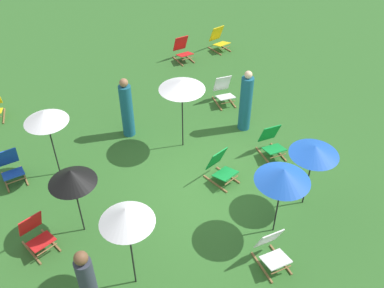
# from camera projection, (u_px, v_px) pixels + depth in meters

# --- Properties ---
(ground_plane) EXTENTS (40.00, 40.00, 0.00)m
(ground_plane) POSITION_uv_depth(u_px,v_px,m) (218.00, 188.00, 10.01)
(ground_plane) COLOR #2D6026
(deckchair_0) EXTENTS (0.48, 0.76, 0.83)m
(deckchair_0) POSITION_uv_depth(u_px,v_px,m) (10.00, 167.00, 10.05)
(deckchair_0) COLOR olive
(deckchair_0) RESTS_ON ground
(deckchair_1) EXTENTS (0.55, 0.81, 0.83)m
(deckchair_1) POSITION_uv_depth(u_px,v_px,m) (219.00, 40.00, 15.24)
(deckchair_1) COLOR olive
(deckchair_1) RESTS_ON ground
(deckchair_2) EXTENTS (0.55, 0.81, 0.83)m
(deckchair_2) POSITION_uv_depth(u_px,v_px,m) (272.00, 250.00, 8.21)
(deckchair_2) COLOR olive
(deckchair_2) RESTS_ON ground
(deckchair_3) EXTENTS (0.62, 0.84, 0.83)m
(deckchair_3) POSITION_uv_depth(u_px,v_px,m) (224.00, 91.00, 12.60)
(deckchair_3) COLOR olive
(deckchair_3) RESTS_ON ground
(deckchair_4) EXTENTS (0.63, 0.85, 0.83)m
(deckchair_4) POSITION_uv_depth(u_px,v_px,m) (221.00, 167.00, 10.03)
(deckchair_4) COLOR olive
(deckchair_4) RESTS_ON ground
(deckchair_6) EXTENTS (0.49, 0.77, 0.83)m
(deckchair_6) POSITION_uv_depth(u_px,v_px,m) (183.00, 50.00, 14.64)
(deckchair_6) COLOR olive
(deckchair_6) RESTS_ON ground
(deckchair_7) EXTENTS (0.58, 0.82, 0.83)m
(deckchair_7) POSITION_uv_depth(u_px,v_px,m) (271.00, 142.00, 10.76)
(deckchair_7) COLOR olive
(deckchair_7) RESTS_ON ground
(deckchair_8) EXTENTS (0.65, 0.85, 0.83)m
(deckchair_8) POSITION_uv_depth(u_px,v_px,m) (36.00, 234.00, 8.52)
(deckchair_8) COLOR olive
(deckchair_8) RESTS_ON ground
(umbrella_0) EXTENTS (1.08, 1.08, 1.74)m
(umbrella_0) POSITION_uv_depth(u_px,v_px,m) (283.00, 175.00, 8.06)
(umbrella_0) COLOR black
(umbrella_0) RESTS_ON ground
(umbrella_1) EXTENTS (1.12, 1.12, 1.98)m
(umbrella_1) POSITION_uv_depth(u_px,v_px,m) (182.00, 85.00, 10.09)
(umbrella_1) COLOR black
(umbrella_1) RESTS_ON ground
(umbrella_2) EXTENTS (0.98, 0.98, 1.84)m
(umbrella_2) POSITION_uv_depth(u_px,v_px,m) (45.00, 116.00, 9.35)
(umbrella_2) COLOR black
(umbrella_2) RESTS_ON ground
(umbrella_3) EXTENTS (0.94, 0.94, 2.03)m
(umbrella_3) POSITION_uv_depth(u_px,v_px,m) (126.00, 216.00, 6.93)
(umbrella_3) COLOR black
(umbrella_3) RESTS_ON ground
(umbrella_4) EXTENTS (0.94, 0.94, 1.70)m
(umbrella_4) POSITION_uv_depth(u_px,v_px,m) (72.00, 177.00, 8.10)
(umbrella_4) COLOR black
(umbrella_4) RESTS_ON ground
(umbrella_5) EXTENTS (1.03, 1.03, 1.64)m
(umbrella_5) POSITION_uv_depth(u_px,v_px,m) (315.00, 150.00, 8.71)
(umbrella_5) COLOR black
(umbrella_5) RESTS_ON ground
(person_1) EXTENTS (0.37, 0.37, 1.71)m
(person_1) POSITION_uv_depth(u_px,v_px,m) (127.00, 109.00, 11.12)
(person_1) COLOR #195972
(person_1) RESTS_ON ground
(person_2) EXTENTS (0.34, 0.34, 1.77)m
(person_2) POSITION_uv_depth(u_px,v_px,m) (246.00, 102.00, 11.32)
(person_2) COLOR #195972
(person_2) RESTS_ON ground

